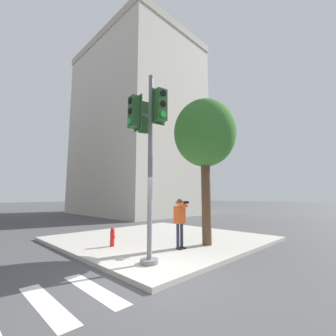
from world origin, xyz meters
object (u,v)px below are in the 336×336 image
(traffic_signal_pole, at_px, (147,137))
(fire_hydrant, at_px, (112,237))
(person_photographer, at_px, (180,218))
(street_tree, at_px, (205,135))

(traffic_signal_pole, relative_size, fire_hydrant, 8.18)
(person_photographer, bearing_deg, fire_hydrant, 126.07)
(fire_hydrant, bearing_deg, street_tree, -41.02)
(street_tree, height_order, fire_hydrant, street_tree)
(traffic_signal_pole, xyz_separation_m, person_photographer, (2.01, 0.55, -2.48))
(traffic_signal_pole, xyz_separation_m, street_tree, (3.21, 0.26, 0.77))
(traffic_signal_pole, bearing_deg, street_tree, 4.57)
(person_photographer, distance_m, fire_hydrant, 2.61)
(person_photographer, xyz_separation_m, street_tree, (1.20, -0.30, 3.25))
(person_photographer, xyz_separation_m, fire_hydrant, (-1.48, 2.03, -0.71))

